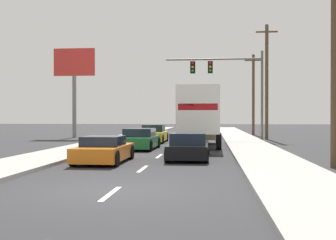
{
  "coord_description": "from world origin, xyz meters",
  "views": [
    {
      "loc": [
        2.48,
        -10.79,
        1.92
      ],
      "look_at": [
        0.21,
        11.72,
        1.73
      ],
      "focal_mm": 45.39,
      "sensor_mm": 36.0,
      "label": 1
    }
  ],
  "objects_px": {
    "car_black": "(189,147)",
    "roadside_billboard": "(74,74)",
    "car_green": "(140,140)",
    "box_truck": "(200,114)",
    "utility_pole_far": "(253,93)",
    "utility_pole_mid": "(267,80)",
    "car_yellow": "(154,134)",
    "traffic_signal_mast": "(222,75)",
    "car_orange": "(104,150)",
    "utility_pole_near": "(335,49)"
  },
  "relations": [
    {
      "from": "car_yellow",
      "to": "car_orange",
      "type": "distance_m",
      "value": 13.93
    },
    {
      "from": "car_green",
      "to": "car_black",
      "type": "height_order",
      "value": "car_green"
    },
    {
      "from": "car_yellow",
      "to": "utility_pole_near",
      "type": "distance_m",
      "value": 17.72
    },
    {
      "from": "utility_pole_far",
      "to": "roadside_billboard",
      "type": "relative_size",
      "value": 1.03
    },
    {
      "from": "utility_pole_mid",
      "to": "utility_pole_far",
      "type": "xyz_separation_m",
      "value": [
        -0.26,
        8.52,
        -0.63
      ]
    },
    {
      "from": "car_yellow",
      "to": "utility_pole_far",
      "type": "xyz_separation_m",
      "value": [
        8.61,
        13.43,
        3.72
      ]
    },
    {
      "from": "box_truck",
      "to": "traffic_signal_mast",
      "type": "bearing_deg",
      "value": 78.86
    },
    {
      "from": "car_yellow",
      "to": "car_black",
      "type": "xyz_separation_m",
      "value": [
        3.22,
        -12.03,
        -0.04
      ]
    },
    {
      "from": "utility_pole_mid",
      "to": "car_green",
      "type": "bearing_deg",
      "value": -127.2
    },
    {
      "from": "box_truck",
      "to": "roadside_billboard",
      "type": "xyz_separation_m",
      "value": [
        -11.72,
        10.95,
        3.66
      ]
    },
    {
      "from": "car_yellow",
      "to": "box_truck",
      "type": "height_order",
      "value": "box_truck"
    },
    {
      "from": "utility_pole_near",
      "to": "car_yellow",
      "type": "bearing_deg",
      "value": 120.56
    },
    {
      "from": "utility_pole_far",
      "to": "roadside_billboard",
      "type": "distance_m",
      "value": 18.25
    },
    {
      "from": "car_green",
      "to": "roadside_billboard",
      "type": "xyz_separation_m",
      "value": [
        -8.24,
        13.1,
        5.19
      ]
    },
    {
      "from": "utility_pole_far",
      "to": "roadside_billboard",
      "type": "bearing_deg",
      "value": -157.3
    },
    {
      "from": "car_green",
      "to": "utility_pole_mid",
      "type": "distance_m",
      "value": 15.21
    },
    {
      "from": "traffic_signal_mast",
      "to": "car_black",
      "type": "bearing_deg",
      "value": -97.03
    },
    {
      "from": "car_yellow",
      "to": "box_truck",
      "type": "relative_size",
      "value": 0.55
    },
    {
      "from": "traffic_signal_mast",
      "to": "utility_pole_far",
      "type": "bearing_deg",
      "value": 70.5
    },
    {
      "from": "car_green",
      "to": "box_truck",
      "type": "relative_size",
      "value": 0.53
    },
    {
      "from": "traffic_signal_mast",
      "to": "roadside_billboard",
      "type": "xyz_separation_m",
      "value": [
        -13.34,
        2.71,
        0.42
      ]
    },
    {
      "from": "utility_pole_near",
      "to": "utility_pole_far",
      "type": "xyz_separation_m",
      "value": [
        -0.19,
        28.32,
        -0.12
      ]
    },
    {
      "from": "car_orange",
      "to": "utility_pole_near",
      "type": "bearing_deg",
      "value": -6.12
    },
    {
      "from": "car_yellow",
      "to": "traffic_signal_mast",
      "type": "bearing_deg",
      "value": 35.59
    },
    {
      "from": "utility_pole_far",
      "to": "car_orange",
      "type": "bearing_deg",
      "value": -107.88
    },
    {
      "from": "car_black",
      "to": "traffic_signal_mast",
      "type": "height_order",
      "value": "traffic_signal_mast"
    },
    {
      "from": "car_green",
      "to": "car_black",
      "type": "relative_size",
      "value": 0.91
    },
    {
      "from": "car_black",
      "to": "utility_pole_mid",
      "type": "distance_m",
      "value": 18.39
    },
    {
      "from": "car_yellow",
      "to": "box_truck",
      "type": "distance_m",
      "value": 5.95
    },
    {
      "from": "car_green",
      "to": "car_black",
      "type": "bearing_deg",
      "value": -59.34
    },
    {
      "from": "car_orange",
      "to": "box_truck",
      "type": "height_order",
      "value": "box_truck"
    },
    {
      "from": "traffic_signal_mast",
      "to": "roadside_billboard",
      "type": "bearing_deg",
      "value": 168.52
    },
    {
      "from": "car_green",
      "to": "roadside_billboard",
      "type": "distance_m",
      "value": 16.32
    },
    {
      "from": "box_truck",
      "to": "utility_pole_far",
      "type": "relative_size",
      "value": 0.95
    },
    {
      "from": "car_yellow",
      "to": "roadside_billboard",
      "type": "relative_size",
      "value": 0.53
    },
    {
      "from": "car_yellow",
      "to": "utility_pole_mid",
      "type": "distance_m",
      "value": 11.03
    },
    {
      "from": "car_yellow",
      "to": "utility_pole_far",
      "type": "distance_m",
      "value": 16.38
    },
    {
      "from": "car_yellow",
      "to": "utility_pole_mid",
      "type": "height_order",
      "value": "utility_pole_mid"
    },
    {
      "from": "box_truck",
      "to": "car_orange",
      "type": "bearing_deg",
      "value": -111.81
    },
    {
      "from": "car_black",
      "to": "roadside_billboard",
      "type": "height_order",
      "value": "roadside_billboard"
    },
    {
      "from": "car_green",
      "to": "roadside_billboard",
      "type": "height_order",
      "value": "roadside_billboard"
    },
    {
      "from": "box_truck",
      "to": "car_yellow",
      "type": "bearing_deg",
      "value": 127.93
    },
    {
      "from": "box_truck",
      "to": "utility_pole_near",
      "type": "bearing_deg",
      "value": -63.08
    },
    {
      "from": "car_orange",
      "to": "traffic_signal_mast",
      "type": "height_order",
      "value": "traffic_signal_mast"
    },
    {
      "from": "traffic_signal_mast",
      "to": "car_orange",
      "type": "bearing_deg",
      "value": -106.97
    },
    {
      "from": "traffic_signal_mast",
      "to": "roadside_billboard",
      "type": "height_order",
      "value": "roadside_billboard"
    },
    {
      "from": "car_black",
      "to": "roadside_billboard",
      "type": "bearing_deg",
      "value": 121.74
    },
    {
      "from": "car_yellow",
      "to": "utility_pole_near",
      "type": "xyz_separation_m",
      "value": [
        8.8,
        -14.9,
        3.84
      ]
    },
    {
      "from": "car_yellow",
      "to": "roadside_billboard",
      "type": "bearing_deg",
      "value": 141.93
    },
    {
      "from": "box_truck",
      "to": "utility_pole_mid",
      "type": "height_order",
      "value": "utility_pole_mid"
    }
  ]
}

